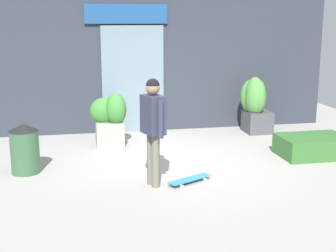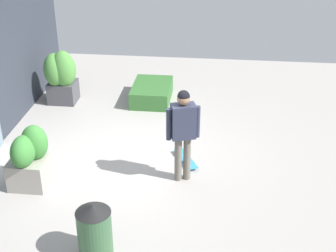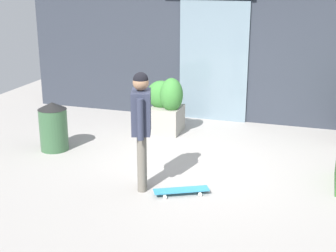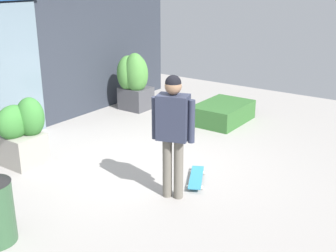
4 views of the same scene
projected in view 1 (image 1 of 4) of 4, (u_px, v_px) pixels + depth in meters
ground_plane at (169, 165)px, 8.68m from camera, size 12.00×12.00×0.00m
building_facade at (144, 59)px, 11.09m from camera, size 8.90×0.31×3.40m
skateboarder at (153, 121)px, 7.41m from camera, size 0.37×0.57×1.73m
skateboard at (190, 179)px, 7.73m from camera, size 0.79×0.53×0.08m
planter_box_left at (110, 120)px, 9.92m from camera, size 0.76×0.66×1.11m
planter_box_right at (255, 102)px, 11.01m from camera, size 0.68×0.75×1.33m
trash_bin at (25, 148)px, 8.17m from camera, size 0.50×0.50×0.87m
hedge_ledge at (313, 146)px, 9.22m from camera, size 1.31×0.90×0.40m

